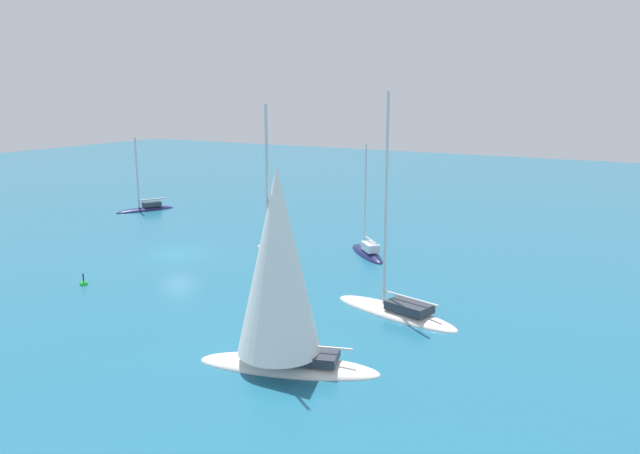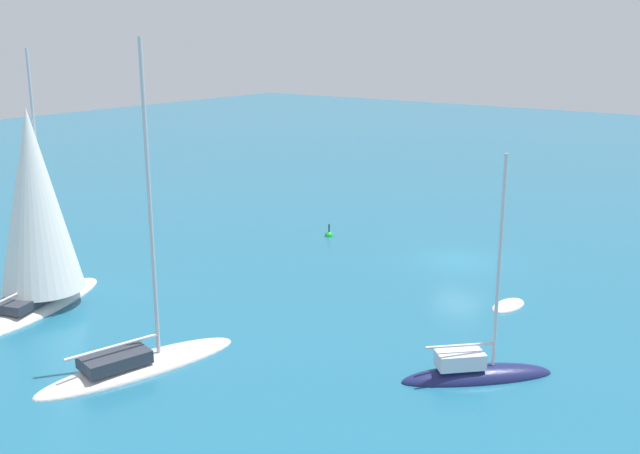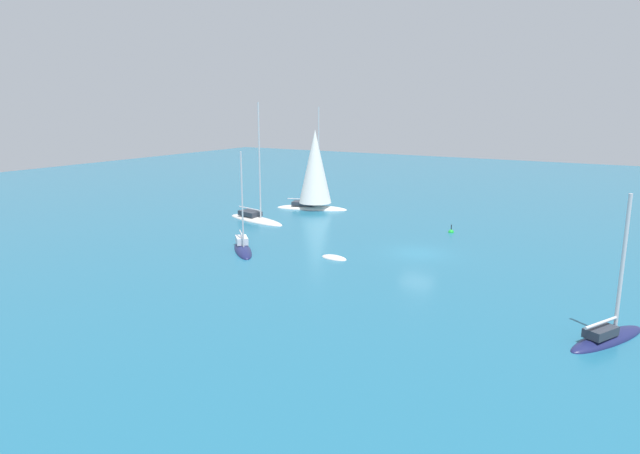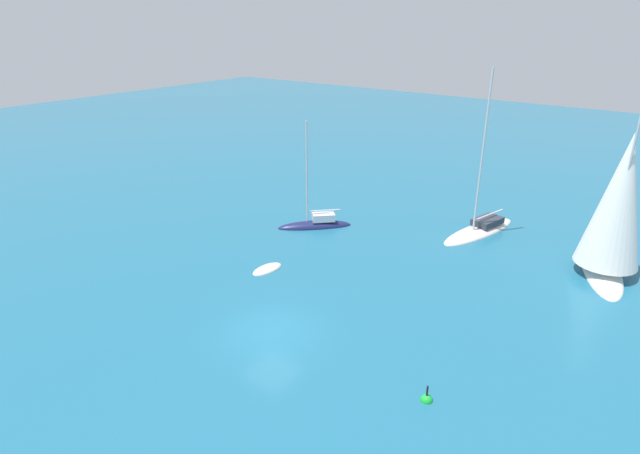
{
  "view_description": "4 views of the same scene",
  "coord_description": "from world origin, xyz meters",
  "px_view_note": "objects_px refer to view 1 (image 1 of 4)",
  "views": [
    {
      "loc": [
        32.13,
        30.1,
        11.47
      ],
      "look_at": [
        -5.83,
        8.53,
        1.78
      ],
      "focal_mm": 34.49,
      "sensor_mm": 36.0,
      "label": 1
    },
    {
      "loc": [
        -15.84,
        34.0,
        11.57
      ],
      "look_at": [
        3.31,
        7.87,
        2.99
      ],
      "focal_mm": 41.24,
      "sensor_mm": 36.0,
      "label": 2
    },
    {
      "loc": [
        -40.17,
        -15.23,
        11.29
      ],
      "look_at": [
        -1.5,
        7.97,
        1.45
      ],
      "focal_mm": 31.75,
      "sensor_mm": 36.0,
      "label": 3
    },
    {
      "loc": [
        14.81,
        -15.73,
        14.52
      ],
      "look_at": [
        -1.96,
        6.64,
        2.91
      ],
      "focal_mm": 28.85,
      "sensor_mm": 36.0,
      "label": 4
    }
  ],
  "objects_px": {
    "sailboat": "(280,275)",
    "sailboat_1": "(146,208)",
    "tender": "(269,248)",
    "yacht": "(367,253)",
    "sloop": "(396,311)",
    "channel_buoy": "(84,285)"
  },
  "relations": [
    {
      "from": "sloop",
      "to": "yacht",
      "type": "xyz_separation_m",
      "value": [
        -10.03,
        -6.41,
        -0.03
      ]
    },
    {
      "from": "sloop",
      "to": "yacht",
      "type": "relative_size",
      "value": 1.43
    },
    {
      "from": "sloop",
      "to": "sailboat_1",
      "type": "bearing_deg",
      "value": -9.72
    },
    {
      "from": "sloop",
      "to": "sailboat_1",
      "type": "relative_size",
      "value": 1.57
    },
    {
      "from": "sailboat",
      "to": "sloop",
      "type": "height_order",
      "value": "sloop"
    },
    {
      "from": "tender",
      "to": "yacht",
      "type": "height_order",
      "value": "yacht"
    },
    {
      "from": "sailboat_1",
      "to": "yacht",
      "type": "relative_size",
      "value": 0.91
    },
    {
      "from": "tender",
      "to": "sailboat_1",
      "type": "relative_size",
      "value": 0.3
    },
    {
      "from": "sailboat",
      "to": "yacht",
      "type": "relative_size",
      "value": 1.37
    },
    {
      "from": "sailboat",
      "to": "tender",
      "type": "bearing_deg",
      "value": -72.33
    },
    {
      "from": "sailboat_1",
      "to": "sailboat",
      "type": "bearing_deg",
      "value": 79.73
    },
    {
      "from": "tender",
      "to": "channel_buoy",
      "type": "relative_size",
      "value": 2.32
    },
    {
      "from": "tender",
      "to": "sailboat_1",
      "type": "xyz_separation_m",
      "value": [
        -6.16,
        -18.82,
        0.22
      ]
    },
    {
      "from": "yacht",
      "to": "sloop",
      "type": "bearing_deg",
      "value": 167.45
    },
    {
      "from": "sailboat",
      "to": "channel_buoy",
      "type": "height_order",
      "value": "sailboat"
    },
    {
      "from": "sailboat_1",
      "to": "channel_buoy",
      "type": "relative_size",
      "value": 7.77
    },
    {
      "from": "sailboat",
      "to": "sailboat_1",
      "type": "distance_m",
      "value": 38.36
    },
    {
      "from": "tender",
      "to": "yacht",
      "type": "xyz_separation_m",
      "value": [
        -1.78,
        7.24,
        0.15
      ]
    },
    {
      "from": "tender",
      "to": "sailboat",
      "type": "xyz_separation_m",
      "value": [
        16.56,
        11.85,
        4.06
      ]
    },
    {
      "from": "sloop",
      "to": "channel_buoy",
      "type": "relative_size",
      "value": 12.18
    },
    {
      "from": "sloop",
      "to": "channel_buoy",
      "type": "height_order",
      "value": "sloop"
    },
    {
      "from": "sailboat",
      "to": "sloop",
      "type": "xyz_separation_m",
      "value": [
        -8.3,
        1.8,
        -3.89
      ]
    }
  ]
}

